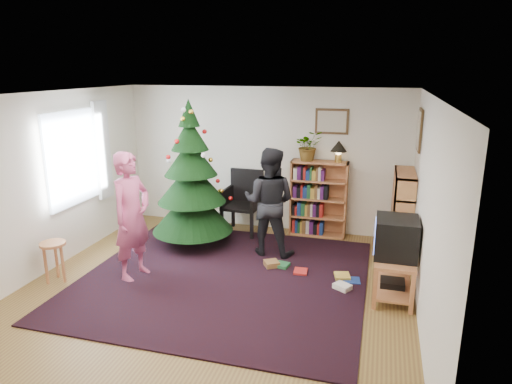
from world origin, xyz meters
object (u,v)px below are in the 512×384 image
(picture_back, at_px, (332,121))
(bookshelf_back, at_px, (318,198))
(christmas_tree, at_px, (192,187))
(armchair, at_px, (244,199))
(potted_plant, at_px, (308,146))
(person_standing, at_px, (132,216))
(picture_right, at_px, (420,130))
(person_by_chair, at_px, (269,202))
(crt_tv, at_px, (396,237))
(bookshelf_right, at_px, (402,212))
(table_lamp, at_px, (339,148))
(stool, at_px, (54,251))
(tv_stand, at_px, (393,272))

(picture_back, distance_m, bookshelf_back, 1.30)
(christmas_tree, relative_size, armchair, 2.16)
(christmas_tree, relative_size, potted_plant, 4.68)
(person_standing, bearing_deg, picture_right, -52.54)
(christmas_tree, distance_m, bookshelf_back, 2.16)
(picture_back, height_order, person_by_chair, picture_back)
(picture_back, relative_size, crt_tv, 0.99)
(christmas_tree, bearing_deg, armchair, 54.19)
(crt_tv, bearing_deg, picture_right, 79.23)
(bookshelf_right, relative_size, potted_plant, 2.58)
(bookshelf_back, bearing_deg, picture_back, 40.72)
(bookshelf_right, relative_size, table_lamp, 3.62)
(christmas_tree, xyz_separation_m, potted_plant, (1.69, 0.99, 0.57))
(bookshelf_back, relative_size, potted_plant, 2.58)
(person_standing, bearing_deg, table_lamp, -34.83)
(bookshelf_back, bearing_deg, armchair, -173.47)
(picture_back, bearing_deg, bookshelf_back, -139.28)
(stool, bearing_deg, tv_stand, 10.14)
(picture_right, height_order, crt_tv, picture_right)
(picture_right, distance_m, stool, 5.33)
(bookshelf_back, distance_m, person_by_chair, 1.21)
(bookshelf_back, bearing_deg, christmas_tree, -152.36)
(bookshelf_back, xyz_separation_m, stool, (-3.16, -2.73, -0.23))
(picture_right, relative_size, stool, 1.07)
(tv_stand, distance_m, person_standing, 3.49)
(picture_right, bearing_deg, table_lamp, 153.47)
(person_standing, xyz_separation_m, person_by_chair, (1.59, 1.29, -0.04))
(christmas_tree, xyz_separation_m, table_lamp, (2.19, 0.99, 0.56))
(picture_back, xyz_separation_m, stool, (-3.32, -2.87, -1.52))
(bookshelf_back, bearing_deg, table_lamp, -0.00)
(bookshelf_right, bearing_deg, armchair, 83.18)
(picture_back, distance_m, table_lamp, 0.45)
(potted_plant, bearing_deg, picture_back, 20.72)
(bookshelf_back, xyz_separation_m, armchair, (-1.28, -0.15, -0.07))
(bookshelf_right, xyz_separation_m, armchair, (-2.63, 0.31, -0.07))
(potted_plant, bearing_deg, tv_stand, -53.74)
(tv_stand, xyz_separation_m, potted_plant, (-1.43, 1.95, 1.23))
(crt_tv, distance_m, table_lamp, 2.28)
(christmas_tree, distance_m, crt_tv, 3.27)
(crt_tv, relative_size, stool, 0.99)
(tv_stand, distance_m, crt_tv, 0.47)
(crt_tv, xyz_separation_m, stool, (-4.39, -0.78, -0.36))
(christmas_tree, distance_m, bookshelf_right, 3.30)
(stool, bearing_deg, potted_plant, 42.66)
(crt_tv, bearing_deg, stool, -169.86)
(bookshelf_right, distance_m, potted_plant, 1.84)
(picture_back, bearing_deg, potted_plant, -159.28)
(picture_back, height_order, christmas_tree, christmas_tree)
(picture_back, bearing_deg, picture_right, -28.69)
(table_lamp, bearing_deg, crt_tv, -64.59)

